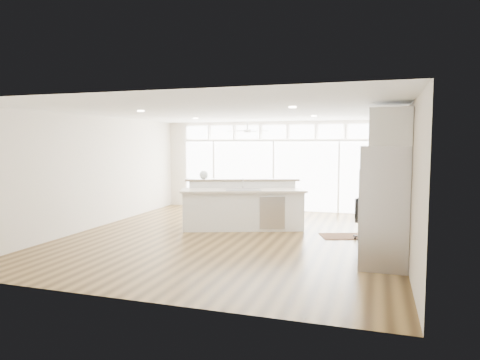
% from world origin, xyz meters
% --- Properties ---
extents(floor, '(7.00, 8.00, 0.02)m').
position_xyz_m(floor, '(0.00, 0.00, -0.01)').
color(floor, '#473116').
rests_on(floor, ground).
extents(ceiling, '(7.00, 8.00, 0.02)m').
position_xyz_m(ceiling, '(0.00, 0.00, 2.70)').
color(ceiling, white).
rests_on(ceiling, wall_back).
extents(wall_back, '(7.00, 0.04, 2.70)m').
position_xyz_m(wall_back, '(0.00, 4.00, 1.35)').
color(wall_back, silver).
rests_on(wall_back, floor).
extents(wall_front, '(7.00, 0.04, 2.70)m').
position_xyz_m(wall_front, '(0.00, -4.00, 1.35)').
color(wall_front, silver).
rests_on(wall_front, floor).
extents(wall_left, '(0.04, 8.00, 2.70)m').
position_xyz_m(wall_left, '(-3.50, 0.00, 1.35)').
color(wall_left, silver).
rests_on(wall_left, floor).
extents(wall_right, '(0.04, 8.00, 2.70)m').
position_xyz_m(wall_right, '(3.50, 0.00, 1.35)').
color(wall_right, silver).
rests_on(wall_right, floor).
extents(glass_wall, '(5.80, 0.06, 2.08)m').
position_xyz_m(glass_wall, '(0.00, 3.94, 1.05)').
color(glass_wall, silver).
rests_on(glass_wall, wall_back).
extents(transom_row, '(5.90, 0.06, 0.40)m').
position_xyz_m(transom_row, '(0.00, 3.94, 2.38)').
color(transom_row, silver).
rests_on(transom_row, wall_back).
extents(desk_window, '(0.04, 0.85, 0.85)m').
position_xyz_m(desk_window, '(3.46, 0.30, 1.55)').
color(desk_window, white).
rests_on(desk_window, wall_right).
extents(ceiling_fan, '(1.16, 1.16, 0.32)m').
position_xyz_m(ceiling_fan, '(-0.50, 2.80, 2.48)').
color(ceiling_fan, white).
rests_on(ceiling_fan, ceiling).
extents(recessed_lights, '(3.40, 3.00, 0.02)m').
position_xyz_m(recessed_lights, '(0.00, 0.20, 2.68)').
color(recessed_lights, beige).
rests_on(recessed_lights, ceiling).
extents(oven_cabinet, '(0.64, 1.20, 2.50)m').
position_xyz_m(oven_cabinet, '(3.17, 1.80, 1.25)').
color(oven_cabinet, white).
rests_on(oven_cabinet, floor).
extents(desk_nook, '(0.72, 1.30, 0.76)m').
position_xyz_m(desk_nook, '(3.13, 0.30, 0.38)').
color(desk_nook, white).
rests_on(desk_nook, floor).
extents(upper_cabinets, '(0.64, 1.30, 0.64)m').
position_xyz_m(upper_cabinets, '(3.17, 0.30, 2.35)').
color(upper_cabinets, white).
rests_on(upper_cabinets, wall_right).
extents(refrigerator, '(0.76, 0.90, 2.00)m').
position_xyz_m(refrigerator, '(3.11, -1.35, 1.00)').
color(refrigerator, '#B4B3B8').
rests_on(refrigerator, floor).
extents(fridge_cabinet, '(0.64, 0.90, 0.60)m').
position_xyz_m(fridge_cabinet, '(3.17, -1.35, 2.30)').
color(fridge_cabinet, white).
rests_on(fridge_cabinet, wall_right).
extents(framed_photos, '(0.06, 0.22, 0.80)m').
position_xyz_m(framed_photos, '(3.46, 0.92, 1.40)').
color(framed_photos, black).
rests_on(framed_photos, wall_right).
extents(kitchen_island, '(3.13, 2.02, 1.16)m').
position_xyz_m(kitchen_island, '(-0.02, 0.88, 0.58)').
color(kitchen_island, white).
rests_on(kitchen_island, floor).
extents(rug, '(1.11, 0.95, 0.01)m').
position_xyz_m(rug, '(2.32, 0.74, 0.01)').
color(rug, '#3D2013').
rests_on(rug, floor).
extents(office_chair, '(0.59, 0.57, 0.90)m').
position_xyz_m(office_chair, '(2.87, 0.43, 0.45)').
color(office_chair, black).
rests_on(office_chair, floor).
extents(fishbowl, '(0.27, 0.27, 0.21)m').
position_xyz_m(fishbowl, '(-1.05, 0.93, 1.27)').
color(fishbowl, white).
rests_on(fishbowl, kitchen_island).
extents(monitor, '(0.14, 0.44, 0.36)m').
position_xyz_m(monitor, '(3.05, 0.30, 0.94)').
color(monitor, black).
rests_on(monitor, desk_nook).
extents(keyboard, '(0.16, 0.33, 0.02)m').
position_xyz_m(keyboard, '(2.88, 0.30, 0.77)').
color(keyboard, silver).
rests_on(keyboard, desk_nook).
extents(potted_plant, '(0.29, 0.32, 0.24)m').
position_xyz_m(potted_plant, '(3.17, 1.80, 2.62)').
color(potted_plant, '#305D28').
rests_on(potted_plant, oven_cabinet).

